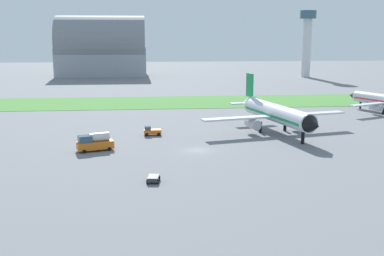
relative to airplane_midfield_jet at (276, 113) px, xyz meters
name	(u,v)px	position (x,y,z in m)	size (l,w,h in m)	color
ground_plane	(198,150)	(-18.45, -14.06, -4.26)	(600.00, 600.00, 0.00)	slate
grass_taxiway_strip	(176,102)	(-18.45, 49.03, -4.22)	(360.00, 28.00, 0.08)	#478438
airplane_midfield_jet	(276,113)	(0.00, 0.00, 0.00)	(33.11, 32.69, 11.83)	silver
fuel_truck_near_gate	(95,142)	(-37.20, -12.47, -2.68)	(6.93, 4.32, 3.29)	orange
pushback_tug_midfield	(152,131)	(-26.70, -0.13, -3.35)	(3.67, 2.18, 1.95)	orange
baggage_cart_by_runway	(153,178)	(-26.80, -32.08, -3.69)	(2.05, 2.59, 0.90)	#2D333D
hangar_distant	(102,49)	(-50.93, 152.73, 9.68)	(46.02, 27.73, 31.05)	#9399A3
control_tower	(307,38)	(53.39, 134.42, 15.53)	(8.00, 8.00, 33.22)	silver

